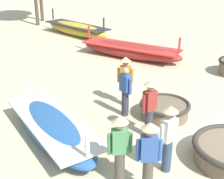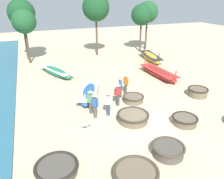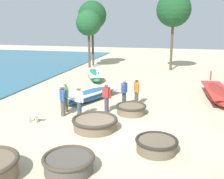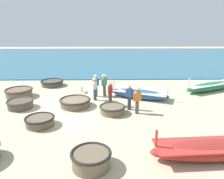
{
  "view_description": "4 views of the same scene",
  "coord_description": "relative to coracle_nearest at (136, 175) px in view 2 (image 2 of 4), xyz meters",
  "views": [
    {
      "loc": [
        -7.34,
        -0.76,
        4.61
      ],
      "look_at": [
        -0.41,
        3.91,
        1.01
      ],
      "focal_mm": 50.0,
      "sensor_mm": 36.0,
      "label": 1
    },
    {
      "loc": [
        -5.97,
        -10.2,
        7.32
      ],
      "look_at": [
        -0.93,
        2.9,
        1.14
      ],
      "focal_mm": 35.0,
      "sensor_mm": 36.0,
      "label": 2
    },
    {
      "loc": [
        2.8,
        -9.97,
        4.52
      ],
      "look_at": [
        -0.5,
        3.27,
        1.07
      ],
      "focal_mm": 42.0,
      "sensor_mm": 36.0,
      "label": 3
    },
    {
      "loc": [
        12.78,
        2.44,
        5.09
      ],
      "look_at": [
        -1.68,
        2.7,
        0.79
      ],
      "focal_mm": 35.0,
      "sensor_mm": 36.0,
      "label": 4
    }
  ],
  "objects": [
    {
      "name": "fisherman_standing_right",
      "position": [
        -0.05,
        5.63,
        0.62
      ],
      "size": [
        0.38,
        0.45,
        1.67
      ],
      "color": "#4C473D",
      "rests_on": "ground"
    },
    {
      "name": "tree_left_mid",
      "position": [
        4.78,
        20.57,
        5.44
      ],
      "size": [
        3.26,
        3.26,
        7.43
      ],
      "color": "#4C3D2D",
      "rests_on": "ground"
    },
    {
      "name": "dog",
      "position": [
        -1.0,
        4.45,
        0.03
      ],
      "size": [
        0.69,
        0.21,
        0.55
      ],
      "color": "beige",
      "rests_on": "ground"
    },
    {
      "name": "fisherman_with_hat",
      "position": [
        2.63,
        7.83,
        0.5
      ],
      "size": [
        0.32,
        0.51,
        1.57
      ],
      "color": "#383842",
      "rests_on": "ground"
    },
    {
      "name": "coracle_far_right",
      "position": [
        3.22,
        6.76,
        -0.07
      ],
      "size": [
        1.55,
        1.55,
        0.48
      ],
      "color": "brown",
      "rests_on": "ground"
    },
    {
      "name": "coracle_weathered",
      "position": [
        4.82,
        2.94,
        -0.07
      ],
      "size": [
        1.56,
        1.56,
        0.49
      ],
      "color": "brown",
      "rests_on": "ground"
    },
    {
      "name": "fisherman_standing_left",
      "position": [
        0.84,
        5.6,
        0.62
      ],
      "size": [
        0.51,
        0.36,
        1.67
      ],
      "color": "#2D425B",
      "rests_on": "ground"
    },
    {
      "name": "tree_right_mid",
      "position": [
        12.23,
        21.22,
        4.67
      ],
      "size": [
        2.83,
        2.83,
        6.45
      ],
      "color": "#4C3D2D",
      "rests_on": "ground"
    },
    {
      "name": "coracle_upturned",
      "position": [
        2.26,
        0.95,
        -0.05
      ],
      "size": [
        1.66,
        1.66,
        0.53
      ],
      "color": "#4C473F",
      "rests_on": "ground"
    },
    {
      "name": "long_boat_green_hull",
      "position": [
        7.85,
        10.76,
        0.04
      ],
      "size": [
        1.54,
        5.34,
        1.31
      ],
      "color": "maroon",
      "rests_on": "ground"
    },
    {
      "name": "tree_rightmost",
      "position": [
        -3.5,
        19.95,
        4.21
      ],
      "size": [
        2.58,
        2.58,
        5.87
      ],
      "color": "#4C3D2D",
      "rests_on": "ground"
    },
    {
      "name": "coracle_front_left",
      "position": [
        8.34,
        5.88,
        0.0
      ],
      "size": [
        1.54,
        1.54,
        0.63
      ],
      "color": "brown",
      "rests_on": "ground"
    },
    {
      "name": "tree_leftmost",
      "position": [
        -3.64,
        21.6,
        4.99
      ],
      "size": [
        3.01,
        3.01,
        6.86
      ],
      "color": "#4C3D2D",
      "rests_on": "ground"
    },
    {
      "name": "fisherman_hauling",
      "position": [
        3.26,
        8.23,
        0.62
      ],
      "size": [
        0.36,
        0.5,
        1.67
      ],
      "color": "#4C473D",
      "rests_on": "ground"
    },
    {
      "name": "fisherman_by_coracle",
      "position": [
        -0.16,
        6.25,
        0.62
      ],
      "size": [
        0.39,
        0.41,
        1.67
      ],
      "color": "#4C473D",
      "rests_on": "ground"
    },
    {
      "name": "tree_center",
      "position": [
        10.85,
        20.3,
        4.43
      ],
      "size": [
        2.7,
        2.7,
        6.15
      ],
      "color": "#4C3D2D",
      "rests_on": "ground"
    },
    {
      "name": "long_boat_ochre_hull",
      "position": [
        10.0,
        15.94,
        0.06
      ],
      "size": [
        2.15,
        5.36,
        1.4
      ],
      "color": "gold",
      "rests_on": "ground"
    },
    {
      "name": "long_boat_blue_hull",
      "position": [
        -1.29,
        14.67,
        0.03
      ],
      "size": [
        2.91,
        4.88,
        1.26
      ],
      "color": "#237551",
      "rests_on": "ground"
    },
    {
      "name": "fisherman_crouching",
      "position": [
        1.94,
        6.65,
        0.62
      ],
      "size": [
        0.51,
        0.36,
        1.67
      ],
      "color": "#383842",
      "rests_on": "ground"
    },
    {
      "name": "ground_plane",
      "position": [
        2.55,
        4.09,
        -0.34
      ],
      "size": [
        80.0,
        80.0,
        0.0
      ],
      "primitive_type": "plane",
      "color": "#C6B793"
    },
    {
      "name": "coracle_beside_post",
      "position": [
        2.03,
        4.38,
        -0.05
      ],
      "size": [
        2.02,
        2.02,
        0.52
      ],
      "color": "brown",
      "rests_on": "ground"
    },
    {
      "name": "coracle_nearest",
      "position": [
        0.0,
        0.0,
        0.0
      ],
      "size": [
        1.97,
        1.97,
        0.62
      ],
      "color": "brown",
      "rests_on": "ground"
    },
    {
      "name": "long_boat_white_hull",
      "position": [
        0.41,
        8.76,
        -0.01
      ],
      "size": [
        2.84,
        4.43,
        1.12
      ],
      "color": "#285693",
      "rests_on": "ground"
    },
    {
      "name": "coracle_far_left",
      "position": [
        -3.04,
        1.67,
        -0.07
      ],
      "size": [
        1.95,
        1.95,
        0.48
      ],
      "color": "#4C473F",
      "rests_on": "ground"
    }
  ]
}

